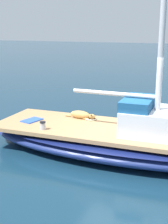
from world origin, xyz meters
The scene contains 7 objects.
ground_plane centered at (0.00, 0.00, 0.00)m, with size 120.00×120.00×0.00m, color #143347.
sailboat_main centered at (0.00, 0.00, 0.34)m, with size 2.80×7.33×0.66m.
cabin_house centered at (-0.05, 1.12, 1.01)m, with size 1.49×2.27×0.84m.
dog_tan centered at (-0.53, -1.32, 0.77)m, with size 0.29×0.95×0.22m.
deck_winch centered at (0.79, -1.79, 0.76)m, with size 0.16×0.16×0.21m.
coiled_rope centered at (-0.52, -1.02, 0.68)m, with size 0.32×0.32×0.04m, color beige.
deck_towel centered at (0.23, -2.48, 0.68)m, with size 0.56×0.36×0.03m, color blue.
Camera 1 is at (7.46, 2.25, 3.16)m, focal length 51.43 mm.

